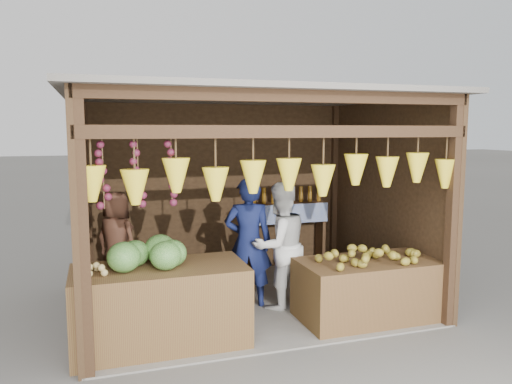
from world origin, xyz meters
TOP-DOWN VIEW (x-y plane):
  - ground at (0.00, 0.00)m, footprint 80.00×80.00m
  - stall_structure at (-0.03, -0.04)m, footprint 4.30×3.30m
  - back_shelf at (1.05, 1.28)m, footprint 1.25×0.32m
  - counter_left at (-1.23, -0.95)m, footprint 1.75×0.85m
  - counter_right at (1.17, -0.98)m, footprint 1.61×0.85m
  - stool at (-1.61, 0.16)m, footprint 0.32×0.32m
  - man_standing at (-0.03, -0.13)m, footprint 0.69×0.55m
  - woman_standing at (0.33, -0.29)m, footprint 0.89×0.77m
  - vendor_seated at (-1.61, 0.16)m, footprint 0.68×0.66m
  - melon_pile at (-1.30, -0.95)m, footprint 1.00×0.50m
  - tanfruit_pile at (-1.88, -0.99)m, footprint 0.34×0.40m
  - mango_pile at (1.18, -1.04)m, footprint 1.40×0.64m

SIDE VIEW (x-z plane):
  - ground at x=0.00m, z-range 0.00..0.00m
  - stool at x=-1.61m, z-range 0.00..0.30m
  - counter_right at x=1.17m, z-range 0.00..0.71m
  - counter_left at x=-1.23m, z-range 0.00..0.83m
  - woman_standing at x=0.33m, z-range 0.00..1.58m
  - mango_pile at x=1.18m, z-range 0.71..0.93m
  - man_standing at x=-0.03m, z-range 0.00..1.64m
  - back_shelf at x=1.05m, z-range 0.21..1.54m
  - vendor_seated at x=-1.61m, z-range 0.30..1.48m
  - tanfruit_pile at x=-1.88m, z-range 0.83..0.96m
  - melon_pile at x=-1.30m, z-range 0.83..1.15m
  - stall_structure at x=-0.03m, z-range 0.34..3.00m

